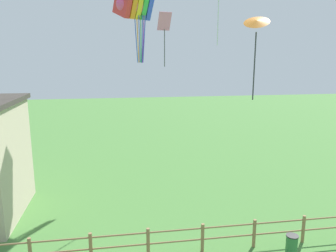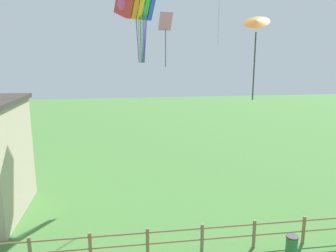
{
  "view_description": "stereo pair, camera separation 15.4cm",
  "coord_description": "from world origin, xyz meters",
  "px_view_note": "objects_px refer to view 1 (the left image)",
  "views": [
    {
      "loc": [
        -2.23,
        -5.76,
        7.98
      ],
      "look_at": [
        0.0,
        8.19,
        5.0
      ],
      "focal_mm": 35.0,
      "sensor_mm": 36.0,
      "label": 1
    },
    {
      "loc": [
        -2.08,
        -5.79,
        7.98
      ],
      "look_at": [
        0.0,
        8.19,
        5.0
      ],
      "focal_mm": 35.0,
      "sensor_mm": 36.0,
      "label": 2
    }
  ],
  "objects_px": {
    "kite_rainbow_parafoil": "(134,6)",
    "kite_pink_diamond": "(164,28)",
    "trash_bin": "(292,245)",
    "kite_orange_delta": "(257,25)"
  },
  "relations": [
    {
      "from": "kite_rainbow_parafoil",
      "to": "kite_pink_diamond",
      "type": "height_order",
      "value": "kite_rainbow_parafoil"
    },
    {
      "from": "trash_bin",
      "to": "kite_orange_delta",
      "type": "height_order",
      "value": "kite_orange_delta"
    },
    {
      "from": "trash_bin",
      "to": "kite_orange_delta",
      "type": "distance_m",
      "value": 8.87
    },
    {
      "from": "kite_rainbow_parafoil",
      "to": "kite_orange_delta",
      "type": "height_order",
      "value": "kite_rainbow_parafoil"
    },
    {
      "from": "kite_rainbow_parafoil",
      "to": "kite_pink_diamond",
      "type": "relative_size",
      "value": 1.42
    },
    {
      "from": "trash_bin",
      "to": "kite_pink_diamond",
      "type": "xyz_separation_m",
      "value": [
        -3.98,
        8.35,
        9.17
      ]
    },
    {
      "from": "kite_rainbow_parafoil",
      "to": "trash_bin",
      "type": "bearing_deg",
      "value": -61.67
    },
    {
      "from": "trash_bin",
      "to": "kite_pink_diamond",
      "type": "relative_size",
      "value": 0.3
    },
    {
      "from": "kite_orange_delta",
      "to": "kite_pink_diamond",
      "type": "bearing_deg",
      "value": 107.13
    },
    {
      "from": "trash_bin",
      "to": "kite_orange_delta",
      "type": "relative_size",
      "value": 0.29
    }
  ]
}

